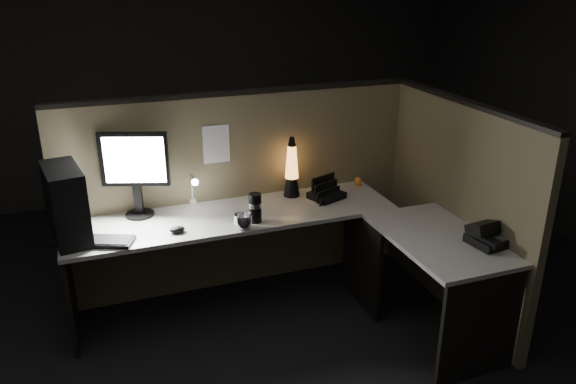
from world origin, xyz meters
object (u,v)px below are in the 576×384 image
object	(u,v)px
pc_tower	(66,204)
keyboard	(94,241)
monitor	(135,166)
lava_lamp	(292,172)
desk_phone	(489,235)

from	to	relation	value
pc_tower	keyboard	distance (m)	0.29
monitor	lava_lamp	xyz separation A→B (m)	(1.12, -0.03, -0.17)
monitor	keyboard	world-z (taller)	monitor
keyboard	lava_lamp	world-z (taller)	lava_lamp
desk_phone	keyboard	bearing A→B (deg)	152.10
pc_tower	lava_lamp	xyz separation A→B (m)	(1.58, 0.20, -0.05)
lava_lamp	desk_phone	size ratio (longest dim) A/B	1.63
monitor	keyboard	xyz separation A→B (m)	(-0.32, -0.35, -0.35)
keyboard	desk_phone	size ratio (longest dim) A/B	1.73
monitor	keyboard	distance (m)	0.59
monitor	desk_phone	size ratio (longest dim) A/B	2.10
lava_lamp	keyboard	bearing A→B (deg)	-167.47
pc_tower	keyboard	bearing A→B (deg)	-51.71
lava_lamp	desk_phone	xyz separation A→B (m)	(0.88, -1.17, -0.13)
keyboard	lava_lamp	distance (m)	1.49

